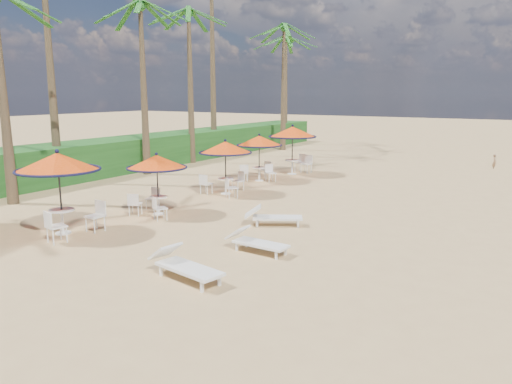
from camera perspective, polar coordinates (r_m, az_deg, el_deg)
ground at (r=13.38m, az=-5.48°, el=-7.66°), size 160.00×160.00×0.00m
scrub_hedge at (r=30.06m, az=-13.65°, el=4.42°), size 3.00×40.00×1.80m
station_0 at (r=16.33m, az=-21.49°, el=2.38°), size 2.54×2.54×2.65m
station_1 at (r=18.12m, az=-11.41°, el=2.56°), size 2.16×2.16×2.25m
station_2 at (r=21.45m, az=-3.52°, el=4.35°), size 2.29×2.31×2.39m
station_3 at (r=24.71m, az=0.39°, el=5.24°), size 2.26×2.26×2.36m
station_4 at (r=26.86m, az=4.34°, el=6.37°), size 2.57×2.57×2.68m
lounger_near at (r=12.02m, az=-8.32°, el=-8.18°), size 2.18×1.05×0.75m
lounger_mid at (r=13.83m, az=-0.11°, el=-5.62°), size 1.88×0.68×0.66m
lounger_far at (r=16.53m, az=1.79°, el=-2.77°), size 1.95×1.44×0.68m
palm_3 at (r=27.61m, az=-13.06°, el=18.96°), size 5.00×5.00×8.93m
palm_4 at (r=31.71m, az=-7.69°, el=18.72°), size 5.00×5.00×9.28m
palm_6 at (r=38.53m, az=3.22°, el=17.43°), size 5.00×5.00×9.26m
palm_7 at (r=43.05m, az=3.44°, el=16.37°), size 5.00×5.00×8.94m
person at (r=31.86m, az=25.59°, el=3.20°), size 0.31×0.38×0.91m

